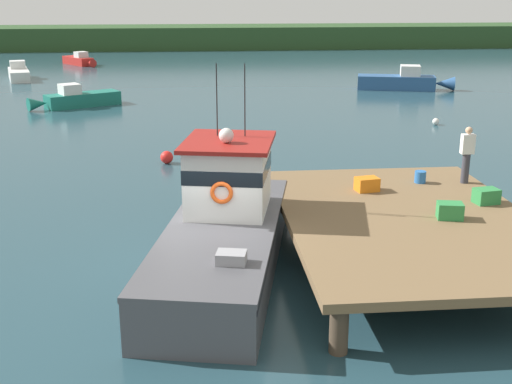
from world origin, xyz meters
TOP-DOWN VIEW (x-y plane):
  - ground_plane at (0.00, 0.00)m, footprint 200.00×200.00m
  - dock at (4.80, 0.00)m, footprint 6.00×9.00m
  - main_fishing_boat at (0.31, 0.30)m, footprint 4.10×9.97m
  - crate_stack_near_edge at (5.73, -0.23)m, footprint 0.67×0.55m
  - crate_stack_mid_dock at (7.11, 0.85)m, footprint 0.67×0.54m
  - crate_single_by_cleat at (4.31, 2.22)m, footprint 0.67×0.55m
  - bait_bucket at (6.03, 2.86)m, footprint 0.32×0.32m
  - deckhand_by_the_boat at (7.30, 2.73)m, footprint 0.36×0.22m
  - moored_boat_outer_mooring at (-13.21, 36.36)m, footprint 2.47×5.31m
  - moored_boat_mid_harbor at (-7.02, 23.85)m, footprint 5.04×3.47m
  - moored_boat_near_channel at (13.57, 28.61)m, footprint 6.42×2.80m
  - moored_boat_far_left at (-10.19, 45.61)m, footprint 3.45×4.27m
  - mooring_buoy_channel_marker at (-1.47, 10.39)m, footprint 0.49×0.49m
  - mooring_buoy_inshore at (11.60, 16.79)m, footprint 0.34×0.34m
  - far_shoreline at (0.00, 62.00)m, footprint 120.00×8.00m

SIDE VIEW (x-z plane):
  - ground_plane at x=0.00m, z-range 0.00..0.00m
  - mooring_buoy_inshore at x=11.60m, z-range 0.00..0.34m
  - mooring_buoy_channel_marker at x=-1.47m, z-range 0.00..0.49m
  - moored_boat_far_left at x=-10.19m, z-range -0.18..0.99m
  - moored_boat_mid_harbor at x=-7.02m, z-range -0.21..1.12m
  - moored_boat_outer_mooring at x=-13.21m, z-range -0.21..1.12m
  - moored_boat_near_channel at x=13.57m, z-range -0.25..1.35m
  - main_fishing_boat at x=0.31m, z-range -1.39..3.41m
  - dock at x=4.80m, z-range 0.47..1.67m
  - far_shoreline at x=0.00m, z-range 0.00..2.40m
  - bait_bucket at x=6.03m, z-range 1.20..1.54m
  - crate_single_by_cleat at x=4.31m, z-range 1.20..1.58m
  - crate_stack_mid_dock at x=7.11m, z-range 1.20..1.59m
  - crate_stack_near_edge at x=5.73m, z-range 1.20..1.60m
  - deckhand_by_the_boat at x=7.30m, z-range 1.24..2.87m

